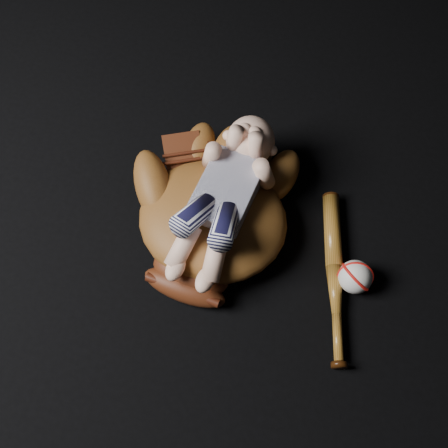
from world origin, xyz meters
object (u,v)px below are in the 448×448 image
object	(u,v)px
baseball_glove	(213,216)
newborn_baby	(221,200)
baseball_bat	(335,277)
baseball	(355,277)

from	to	relation	value
baseball_glove	newborn_baby	distance (m)	0.07
newborn_baby	baseball_glove	bearing A→B (deg)	-147.60
baseball_glove	baseball_bat	bearing A→B (deg)	-2.95
baseball_glove	baseball_bat	xyz separation A→B (m)	(0.28, -0.06, -0.05)
newborn_baby	baseball	world-z (taller)	newborn_baby
baseball_bat	baseball	xyz separation A→B (m)	(0.04, 0.00, 0.02)
baseball_glove	baseball	world-z (taller)	baseball_glove
baseball	baseball_bat	bearing A→B (deg)	-178.77
baseball_bat	baseball	world-z (taller)	baseball
baseball_glove	newborn_baby	world-z (taller)	newborn_baby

